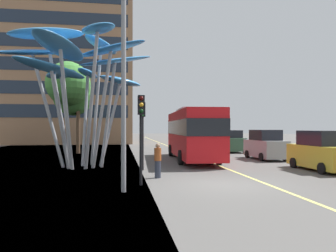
{
  "coord_description": "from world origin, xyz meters",
  "views": [
    {
      "loc": [
        -4.28,
        -13.04,
        2.38
      ],
      "look_at": [
        -1.18,
        8.1,
        2.5
      ],
      "focal_mm": 34.41,
      "sensor_mm": 36.0,
      "label": 1
    }
  ],
  "objects_px": {
    "street_lamp": "(134,43)",
    "pedestrian": "(158,161)",
    "traffic_light_kerb_near": "(141,120)",
    "car_parked_mid": "(321,152)",
    "traffic_light_kerb_far": "(143,121)",
    "red_bus": "(192,132)",
    "car_side_street": "(231,142)",
    "leaf_sculpture": "(77,63)",
    "car_parked_far": "(265,146)"
  },
  "relations": [
    {
      "from": "traffic_light_kerb_near",
      "to": "traffic_light_kerb_far",
      "type": "distance_m",
      "value": 4.72
    },
    {
      "from": "car_side_street",
      "to": "street_lamp",
      "type": "bearing_deg",
      "value": -119.15
    },
    {
      "from": "leaf_sculpture",
      "to": "pedestrian",
      "type": "xyz_separation_m",
      "value": [
        4.34,
        -4.83,
        -5.48
      ]
    },
    {
      "from": "traffic_light_kerb_far",
      "to": "car_side_street",
      "type": "distance_m",
      "value": 15.72
    },
    {
      "from": "leaf_sculpture",
      "to": "car_parked_far",
      "type": "distance_m",
      "value": 14.69
    },
    {
      "from": "traffic_light_kerb_far",
      "to": "car_parked_mid",
      "type": "xyz_separation_m",
      "value": [
        9.81,
        -1.51,
        -1.71
      ]
    },
    {
      "from": "leaf_sculpture",
      "to": "street_lamp",
      "type": "distance_m",
      "value": 8.58
    },
    {
      "from": "street_lamp",
      "to": "pedestrian",
      "type": "bearing_deg",
      "value": 68.26
    },
    {
      "from": "traffic_light_kerb_far",
      "to": "car_parked_mid",
      "type": "height_order",
      "value": "traffic_light_kerb_far"
    },
    {
      "from": "car_parked_mid",
      "to": "car_side_street",
      "type": "distance_m",
      "value": 13.92
    },
    {
      "from": "car_parked_far",
      "to": "leaf_sculpture",
      "type": "bearing_deg",
      "value": -167.69
    },
    {
      "from": "leaf_sculpture",
      "to": "traffic_light_kerb_near",
      "type": "distance_m",
      "value": 8.39
    },
    {
      "from": "car_parked_far",
      "to": "street_lamp",
      "type": "height_order",
      "value": "street_lamp"
    },
    {
      "from": "leaf_sculpture",
      "to": "street_lamp",
      "type": "xyz_separation_m",
      "value": [
        3.09,
        -7.97,
        -0.76
      ]
    },
    {
      "from": "traffic_light_kerb_near",
      "to": "street_lamp",
      "type": "height_order",
      "value": "street_lamp"
    },
    {
      "from": "car_side_street",
      "to": "red_bus",
      "type": "bearing_deg",
      "value": -127.53
    },
    {
      "from": "leaf_sculpture",
      "to": "traffic_light_kerb_near",
      "type": "bearing_deg",
      "value": -63.06
    },
    {
      "from": "traffic_light_kerb_far",
      "to": "street_lamp",
      "type": "height_order",
      "value": "street_lamp"
    },
    {
      "from": "traffic_light_kerb_far",
      "to": "pedestrian",
      "type": "xyz_separation_m",
      "value": [
        0.53,
        -2.78,
        -1.92
      ]
    },
    {
      "from": "leaf_sculpture",
      "to": "car_parked_far",
      "type": "xyz_separation_m",
      "value": [
        13.4,
        2.92,
        -5.27
      ]
    },
    {
      "from": "traffic_light_kerb_far",
      "to": "car_parked_far",
      "type": "bearing_deg",
      "value": 27.43
    },
    {
      "from": "red_bus",
      "to": "leaf_sculpture",
      "type": "bearing_deg",
      "value": -157.71
    },
    {
      "from": "traffic_light_kerb_near",
      "to": "car_parked_far",
      "type": "relative_size",
      "value": 0.88
    },
    {
      "from": "car_parked_mid",
      "to": "street_lamp",
      "type": "bearing_deg",
      "value": -157.28
    },
    {
      "from": "red_bus",
      "to": "car_side_street",
      "type": "xyz_separation_m",
      "value": [
        5.5,
        7.15,
        -1.08
      ]
    },
    {
      "from": "traffic_light_kerb_far",
      "to": "street_lamp",
      "type": "bearing_deg",
      "value": -96.98
    },
    {
      "from": "traffic_light_kerb_near",
      "to": "car_side_street",
      "type": "height_order",
      "value": "traffic_light_kerb_near"
    },
    {
      "from": "traffic_light_kerb_near",
      "to": "car_parked_far",
      "type": "distance_m",
      "value": 13.99
    },
    {
      "from": "traffic_light_kerb_far",
      "to": "leaf_sculpture",
      "type": "bearing_deg",
      "value": 151.8
    },
    {
      "from": "car_parked_far",
      "to": "traffic_light_kerb_far",
      "type": "bearing_deg",
      "value": -152.57
    },
    {
      "from": "car_parked_mid",
      "to": "traffic_light_kerb_far",
      "type": "bearing_deg",
      "value": 171.24
    },
    {
      "from": "traffic_light_kerb_near",
      "to": "pedestrian",
      "type": "relative_size",
      "value": 2.27
    },
    {
      "from": "car_parked_mid",
      "to": "street_lamp",
      "type": "relative_size",
      "value": 0.5
    },
    {
      "from": "pedestrian",
      "to": "traffic_light_kerb_near",
      "type": "bearing_deg",
      "value": -115.35
    },
    {
      "from": "car_parked_far",
      "to": "pedestrian",
      "type": "relative_size",
      "value": 2.57
    },
    {
      "from": "red_bus",
      "to": "pedestrian",
      "type": "height_order",
      "value": "red_bus"
    },
    {
      "from": "red_bus",
      "to": "traffic_light_kerb_near",
      "type": "distance_m",
      "value": 10.9
    },
    {
      "from": "car_parked_mid",
      "to": "pedestrian",
      "type": "bearing_deg",
      "value": -172.2
    },
    {
      "from": "red_bus",
      "to": "car_parked_mid",
      "type": "xyz_separation_m",
      "value": [
        5.8,
        -6.76,
        -1.05
      ]
    },
    {
      "from": "car_parked_mid",
      "to": "leaf_sculpture",
      "type": "bearing_deg",
      "value": 165.37
    },
    {
      "from": "car_side_street",
      "to": "street_lamp",
      "type": "xyz_separation_m",
      "value": [
        -10.22,
        -18.33,
        4.54
      ]
    },
    {
      "from": "leaf_sculpture",
      "to": "street_lamp",
      "type": "height_order",
      "value": "street_lamp"
    },
    {
      "from": "street_lamp",
      "to": "pedestrian",
      "type": "xyz_separation_m",
      "value": [
        1.25,
        3.14,
        -4.72
      ]
    },
    {
      "from": "car_parked_mid",
      "to": "pedestrian",
      "type": "distance_m",
      "value": 9.37
    },
    {
      "from": "red_bus",
      "to": "car_parked_mid",
      "type": "relative_size",
      "value": 2.54
    },
    {
      "from": "red_bus",
      "to": "car_parked_mid",
      "type": "bearing_deg",
      "value": -49.36
    },
    {
      "from": "leaf_sculpture",
      "to": "car_side_street",
      "type": "bearing_deg",
      "value": 37.88
    },
    {
      "from": "traffic_light_kerb_near",
      "to": "car_parked_far",
      "type": "xyz_separation_m",
      "value": [
        9.96,
        9.68,
        -1.65
      ]
    },
    {
      "from": "traffic_light_kerb_near",
      "to": "car_parked_mid",
      "type": "bearing_deg",
      "value": 17.41
    },
    {
      "from": "pedestrian",
      "to": "red_bus",
      "type": "bearing_deg",
      "value": 66.61
    }
  ]
}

